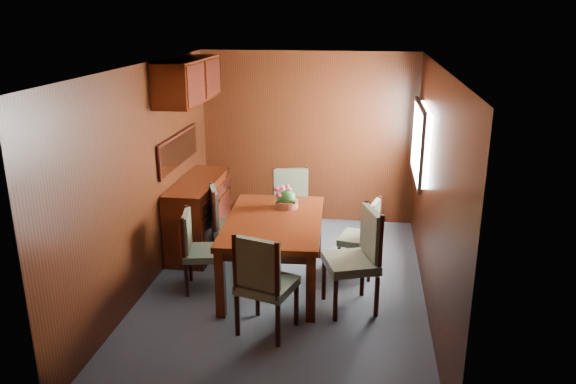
% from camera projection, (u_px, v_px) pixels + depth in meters
% --- Properties ---
extents(ground, '(4.50, 4.50, 0.00)m').
position_uv_depth(ground, '(285.00, 290.00, 6.14)').
color(ground, '#333C46').
rests_on(ground, ground).
extents(room_shell, '(3.06, 4.52, 2.41)m').
position_uv_depth(room_shell, '(280.00, 137.00, 5.97)').
color(room_shell, black).
rests_on(room_shell, ground).
extents(sideboard, '(0.48, 1.40, 0.90)m').
position_uv_depth(sideboard, '(199.00, 214.00, 7.12)').
color(sideboard, '#381307').
rests_on(sideboard, ground).
extents(dining_table, '(1.10, 1.69, 0.77)m').
position_uv_depth(dining_table, '(274.00, 229.00, 6.08)').
color(dining_table, '#381307').
rests_on(dining_table, ground).
extents(chair_left_near, '(0.49, 0.50, 0.90)m').
position_uv_depth(chair_left_near, '(197.00, 246.00, 6.03)').
color(chair_left_near, black).
rests_on(chair_left_near, ground).
extents(chair_left_far, '(0.57, 0.58, 0.97)m').
position_uv_depth(chair_left_far, '(224.00, 221.00, 6.64)').
color(chair_left_far, black).
rests_on(chair_left_far, ground).
extents(chair_right_near, '(0.63, 0.64, 1.08)m').
position_uv_depth(chair_right_near, '(359.00, 253.00, 5.61)').
color(chair_right_near, black).
rests_on(chair_right_near, ground).
extents(chair_right_far, '(0.50, 0.51, 0.90)m').
position_uv_depth(chair_right_far, '(365.00, 233.00, 6.38)').
color(chair_right_far, black).
rests_on(chair_right_far, ground).
extents(chair_head, '(0.60, 0.59, 1.03)m').
position_uv_depth(chair_head, '(263.00, 279.00, 5.13)').
color(chair_head, black).
rests_on(chair_head, ground).
extents(chair_foot, '(0.57, 0.55, 1.01)m').
position_uv_depth(chair_foot, '(291.00, 203.00, 7.18)').
color(chair_foot, black).
rests_on(chair_foot, ground).
extents(flower_centerpiece, '(0.29, 0.29, 0.29)m').
position_uv_depth(flower_centerpiece, '(287.00, 196.00, 6.38)').
color(flower_centerpiece, '#A54E32').
rests_on(flower_centerpiece, dining_table).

